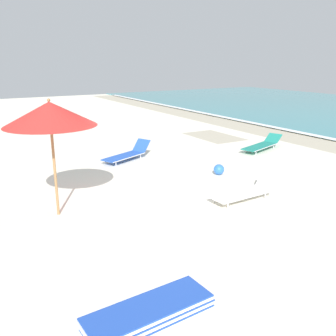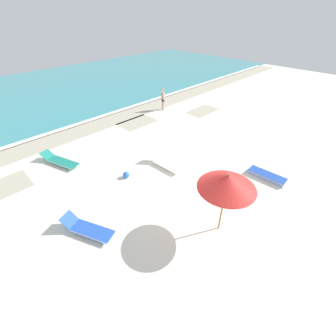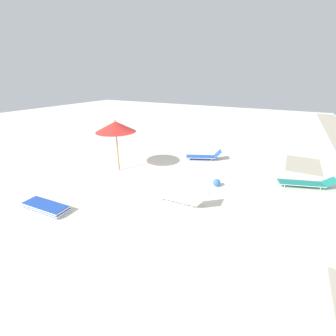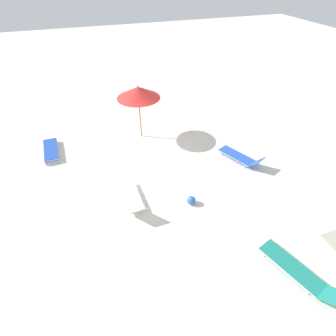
{
  "view_description": "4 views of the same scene",
  "coord_description": "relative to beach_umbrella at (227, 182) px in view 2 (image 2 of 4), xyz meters",
  "views": [
    {
      "loc": [
        7.6,
        -4.32,
        3.45
      ],
      "look_at": [
        -0.65,
        0.52,
        0.68
      ],
      "focal_mm": 40.0,
      "sensor_mm": 36.0,
      "label": 1
    },
    {
      "loc": [
        -6.07,
        -5.09,
        7.03
      ],
      "look_at": [
        -0.25,
        0.69,
        1.11
      ],
      "focal_mm": 24.0,
      "sensor_mm": 36.0,
      "label": 2
    },
    {
      "loc": [
        7.9,
        5.06,
        4.63
      ],
      "look_at": [
        -0.38,
        0.63,
        0.79
      ],
      "focal_mm": 24.0,
      "sensor_mm": 36.0,
      "label": 3
    },
    {
      "loc": [
        1.74,
        8.78,
        7.19
      ],
      "look_at": [
        -0.81,
        1.21,
        0.66
      ],
      "focal_mm": 28.0,
      "sensor_mm": 36.0,
      "label": 4
    }
  ],
  "objects": [
    {
      "name": "beachgoer_wading_adult",
      "position": [
        7.09,
        10.42,
        -1.32
      ],
      "size": [
        0.31,
        0.4,
        1.76
      ],
      "rotation": [
        0.0,
        0.0,
        1.03
      ],
      "color": "tan",
      "rests_on": "ground_plane"
    },
    {
      "name": "sun_lounger_under_umbrella",
      "position": [
        -2.42,
        8.71,
        -2.12
      ],
      "size": [
        1.31,
        2.42,
        0.49
      ],
      "rotation": [
        0.0,
        0.0,
        0.32
      ],
      "color": "#1E8475",
      "rests_on": "ground_plane"
    },
    {
      "name": "ground_plane",
      "position": [
        0.61,
        2.45,
        -2.4
      ],
      "size": [
        60.0,
        60.0,
        0.16
      ],
      "color": "silver"
    },
    {
      "name": "sun_lounger_beside_umbrella",
      "position": [
        -3.68,
        3.43,
        -2.1
      ],
      "size": [
        1.38,
        2.11,
        0.6
      ],
      "rotation": [
        0.0,
        0.0,
        0.42
      ],
      "color": "blue",
      "rests_on": "ground_plane"
    },
    {
      "name": "sun_lounger_near_water_left",
      "position": [
        1.44,
        4.44,
        -2.1
      ],
      "size": [
        0.7,
        2.02,
        0.61
      ],
      "rotation": [
        0.0,
        0.0,
        0.04
      ],
      "color": "white",
      "rests_on": "ground_plane"
    },
    {
      "name": "beach_ball",
      "position": [
        -0.6,
        5.14,
        -2.16
      ],
      "size": [
        0.33,
        0.33,
        0.33
      ],
      "color": "blue",
      "rests_on": "ground_plane"
    },
    {
      "name": "beach_umbrella",
      "position": [
        0.0,
        0.0,
        0.0
      ],
      "size": [
        2.0,
        2.0,
        2.66
      ],
      "color": "#9E7547",
      "rests_on": "ground_plane"
    },
    {
      "name": "ocean_water",
      "position": [
        0.61,
        22.52,
        -2.29
      ],
      "size": [
        60.0,
        19.96,
        0.07
      ],
      "color": "teal",
      "rests_on": "ground_plane"
    },
    {
      "name": "lounger_stack",
      "position": [
        4.33,
        0.11,
        -2.2
      ],
      "size": [
        0.72,
        1.89,
        0.24
      ],
      "rotation": [
        0.0,
        0.0,
        0.06
      ],
      "color": "blue",
      "rests_on": "ground_plane"
    }
  ]
}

